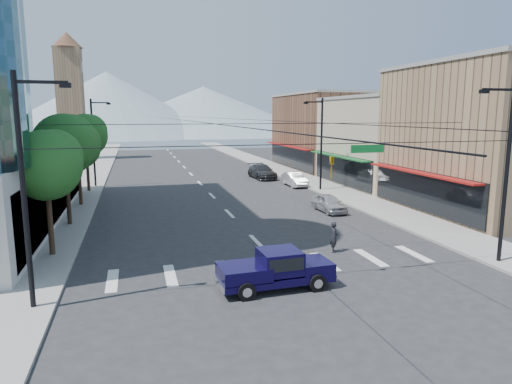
{
  "coord_description": "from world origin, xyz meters",
  "views": [
    {
      "loc": [
        -6.77,
        -19.23,
        7.46
      ],
      "look_at": [
        -0.05,
        5.97,
        3.0
      ],
      "focal_mm": 32.0,
      "sensor_mm": 36.0,
      "label": 1
    }
  ],
  "objects_px": {
    "pickup_truck": "(275,269)",
    "pedestrian": "(334,237)",
    "parked_car_far": "(262,172)",
    "parked_car_mid": "(295,179)",
    "parked_car_near": "(329,203)"
  },
  "relations": [
    {
      "from": "parked_car_far",
      "to": "pickup_truck",
      "type": "bearing_deg",
      "value": -107.3
    },
    {
      "from": "pedestrian",
      "to": "parked_car_near",
      "type": "relative_size",
      "value": 0.43
    },
    {
      "from": "parked_car_near",
      "to": "parked_car_far",
      "type": "height_order",
      "value": "parked_car_far"
    },
    {
      "from": "pedestrian",
      "to": "parked_car_far",
      "type": "relative_size",
      "value": 0.3
    },
    {
      "from": "parked_car_mid",
      "to": "parked_car_far",
      "type": "relative_size",
      "value": 0.78
    },
    {
      "from": "pickup_truck",
      "to": "pedestrian",
      "type": "height_order",
      "value": "pickup_truck"
    },
    {
      "from": "pickup_truck",
      "to": "parked_car_far",
      "type": "bearing_deg",
      "value": 72.38
    },
    {
      "from": "parked_car_near",
      "to": "parked_car_mid",
      "type": "relative_size",
      "value": 0.91
    },
    {
      "from": "parked_car_near",
      "to": "parked_car_mid",
      "type": "height_order",
      "value": "parked_car_mid"
    },
    {
      "from": "pickup_truck",
      "to": "parked_car_mid",
      "type": "xyz_separation_m",
      "value": [
        10.45,
        26.69,
        -0.17
      ]
    },
    {
      "from": "pedestrian",
      "to": "parked_car_mid",
      "type": "relative_size",
      "value": 0.39
    },
    {
      "from": "parked_car_near",
      "to": "parked_car_mid",
      "type": "bearing_deg",
      "value": 80.44
    },
    {
      "from": "pedestrian",
      "to": "parked_car_near",
      "type": "xyz_separation_m",
      "value": [
        4.03,
        9.78,
        -0.17
      ]
    },
    {
      "from": "pedestrian",
      "to": "parked_car_near",
      "type": "distance_m",
      "value": 10.58
    },
    {
      "from": "pedestrian",
      "to": "parked_car_mid",
      "type": "bearing_deg",
      "value": 8.05
    }
  ]
}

